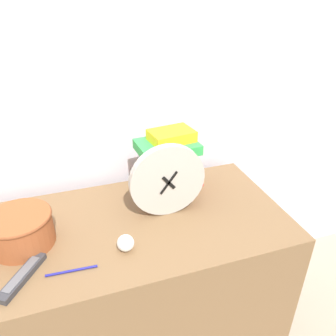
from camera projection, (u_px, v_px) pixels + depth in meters
The scene contains 8 objects.
wall_back at pixel (81, 82), 1.31m from camera, with size 6.00×0.04×2.40m.
desk at pixel (115, 296), 1.40m from camera, with size 1.39×0.61×0.75m.
desk_clock at pixel (167, 181), 1.23m from camera, with size 0.29×0.03×0.29m.
book_stack at pixel (169, 164), 1.36m from camera, with size 0.27×0.21×0.28m.
basket at pixel (20, 229), 1.11m from camera, with size 0.22×0.22×0.12m.
tv_remote at pixel (22, 276), 1.00m from camera, with size 0.14×0.18×0.02m.
crumpled_paper_ball at pixel (126, 243), 1.10m from camera, with size 0.06×0.06×0.06m.
pen at pixel (72, 271), 1.03m from camera, with size 0.16×0.02×0.01m.
Camera 1 is at (-0.08, -0.68, 1.53)m, focal length 35.00 mm.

